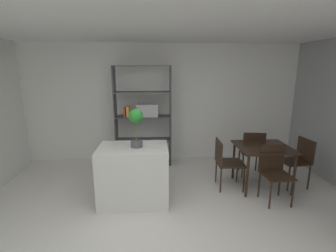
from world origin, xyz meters
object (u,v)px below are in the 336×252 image
(dining_table, at_px, (263,151))
(dining_chair_island_side, at_px, (225,159))
(kitchen_island, at_px, (134,174))
(dining_chair_far, at_px, (252,149))
(potted_plant_on_island, at_px, (136,123))
(open_bookshelf, at_px, (144,114))
(dining_chair_window_side, at_px, (299,158))
(dining_chair_near, at_px, (274,168))

(dining_table, xyz_separation_m, dining_chair_island_side, (-0.67, 0.00, -0.14))
(kitchen_island, height_order, dining_chair_far, same)
(potted_plant_on_island, height_order, dining_chair_island_side, potted_plant_on_island)
(potted_plant_on_island, xyz_separation_m, open_bookshelf, (0.04, 1.58, -0.17))
(dining_chair_window_side, bearing_deg, dining_chair_near, -62.58)
(kitchen_island, height_order, potted_plant_on_island, potted_plant_on_island)
(dining_chair_far, height_order, dining_chair_near, dining_chair_far)
(dining_chair_island_side, xyz_separation_m, dining_chair_far, (0.66, 0.44, 0.03))
(kitchen_island, distance_m, open_bookshelf, 1.71)
(potted_plant_on_island, relative_size, dining_chair_far, 0.65)
(dining_chair_island_side, relative_size, dining_chair_far, 0.96)
(potted_plant_on_island, distance_m, dining_chair_far, 2.41)
(dining_chair_far, distance_m, dining_chair_near, 0.88)
(kitchen_island, bearing_deg, dining_chair_near, -1.90)
(potted_plant_on_island, bearing_deg, dining_chair_near, -1.90)
(open_bookshelf, bearing_deg, dining_chair_near, -37.98)
(dining_table, relative_size, dining_chair_far, 1.00)
(dining_chair_island_side, height_order, dining_chair_far, dining_chair_far)
(potted_plant_on_island, xyz_separation_m, dining_chair_window_side, (2.82, 0.38, -0.75))
(open_bookshelf, relative_size, dining_chair_far, 2.35)
(open_bookshelf, relative_size, dining_table, 2.35)
(dining_chair_window_side, height_order, dining_chair_far, dining_chair_far)
(kitchen_island, bearing_deg, dining_table, 9.32)
(potted_plant_on_island, distance_m, dining_table, 2.27)
(potted_plant_on_island, height_order, dining_chair_far, potted_plant_on_island)
(open_bookshelf, bearing_deg, kitchen_island, -93.78)
(dining_chair_near, bearing_deg, potted_plant_on_island, 174.51)
(dining_table, relative_size, dining_chair_island_side, 1.05)
(potted_plant_on_island, relative_size, dining_chair_island_side, 0.68)
(dining_chair_far, relative_size, dining_chair_near, 1.01)
(dining_chair_window_side, relative_size, dining_chair_far, 0.96)
(kitchen_island, relative_size, potted_plant_on_island, 1.82)
(dining_table, relative_size, dining_chair_near, 1.01)
(dining_chair_island_side, height_order, dining_chair_near, dining_chair_near)
(dining_chair_window_side, bearing_deg, dining_table, -95.43)
(potted_plant_on_island, xyz_separation_m, dining_chair_far, (2.15, 0.81, -0.73))
(dining_table, bearing_deg, open_bookshelf, 150.25)
(open_bookshelf, distance_m, dining_chair_window_side, 3.08)
(open_bookshelf, xyz_separation_m, dining_chair_far, (2.10, -0.77, -0.56))
(dining_chair_window_side, xyz_separation_m, dining_chair_near, (-0.67, -0.45, 0.01))
(kitchen_island, relative_size, dining_chair_window_side, 1.22)
(open_bookshelf, distance_m, dining_chair_island_side, 1.97)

